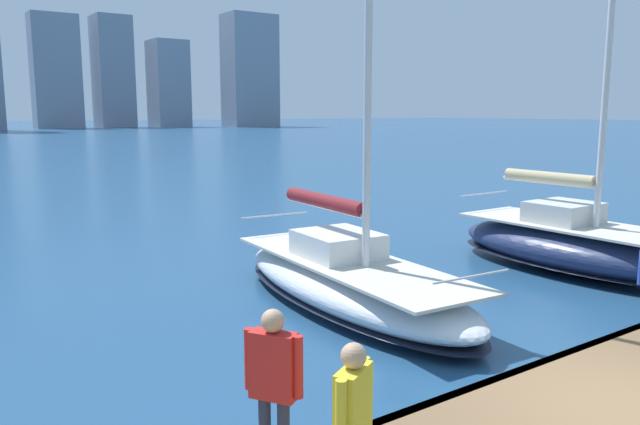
% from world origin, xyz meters
% --- Properties ---
extents(dock_pier, '(28.00, 2.80, 0.60)m').
position_xyz_m(dock_pier, '(-0.00, -0.10, 0.54)').
color(dock_pier, brown).
rests_on(dock_pier, ground).
extents(sailboat_tan, '(2.88, 7.08, 11.52)m').
position_xyz_m(sailboat_tan, '(-7.73, -5.57, 0.72)').
color(sailboat_tan, navy).
rests_on(sailboat_tan, ground).
extents(sailboat_maroon, '(3.13, 8.14, 11.22)m').
position_xyz_m(sailboat_maroon, '(-0.91, -6.58, 0.61)').
color(sailboat_maroon, silver).
rests_on(sailboat_maroon, ground).
extents(person_red_shirt, '(0.41, 0.55, 1.73)m').
position_xyz_m(person_red_shirt, '(4.23, -1.09, 1.64)').
color(person_red_shirt, '#2D3347').
rests_on(person_red_shirt, dock_pier).
extents(person_yellow_shirt, '(0.55, 0.39, 1.67)m').
position_xyz_m(person_yellow_shirt, '(4.05, -0.05, 1.61)').
color(person_yellow_shirt, '#2D3347').
rests_on(person_yellow_shirt, dock_pier).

